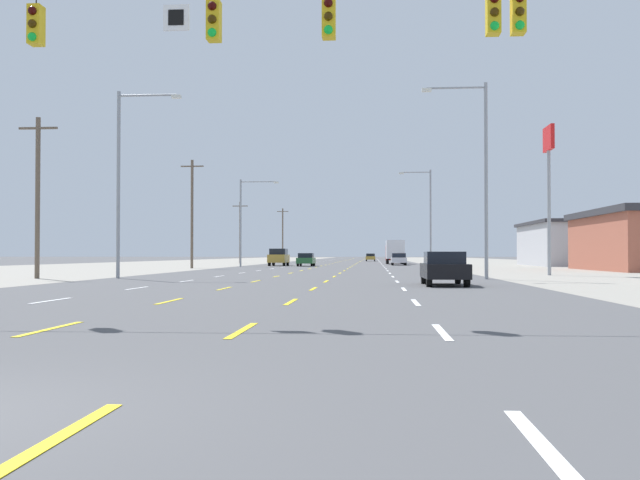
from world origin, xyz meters
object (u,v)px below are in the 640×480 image
object	(u,v)px
suv_far_left_mid	(279,257)
streetlight_right_row_1	(428,212)
sedan_inner_right_farther	(370,257)
pole_sign_right_row_1	(549,163)
box_truck_far_right_far	(395,251)
streetlight_right_row_0	(480,168)
sedan_far_right_midfar	(399,259)
streetlight_left_row_1	(245,216)
streetlight_left_row_0	(124,172)
sedan_far_right_nearest	(444,268)
sedan_inner_left_near	(306,259)

from	to	relation	value
suv_far_left_mid	streetlight_right_row_1	bearing A→B (deg)	-19.43
sedan_inner_right_farther	pole_sign_right_row_1	size ratio (longest dim) A/B	0.47
box_truck_far_right_far	streetlight_right_row_0	distance (m)	59.35
sedan_inner_right_farther	suv_far_left_mid	bearing A→B (deg)	-101.07
sedan_far_right_midfar	streetlight_left_row_1	bearing A→B (deg)	-146.72
pole_sign_right_row_1	streetlight_left_row_0	distance (m)	26.27
pole_sign_right_row_1	streetlight_left_row_0	xyz separation A→B (m)	(-25.13, -7.56, -1.24)
sedan_far_right_nearest	streetlight_right_row_0	size ratio (longest dim) A/B	0.42
sedan_inner_left_near	sedan_inner_right_farther	distance (m)	55.89
sedan_far_right_nearest	streetlight_left_row_0	distance (m)	19.30
sedan_far_right_nearest	streetlight_right_row_0	distance (m)	9.61
sedan_inner_right_farther	streetlight_right_row_1	bearing A→B (deg)	-83.97
sedan_inner_right_farther	streetlight_right_row_0	xyz separation A→B (m)	(6.23, -95.80, 5.26)
sedan_far_right_nearest	suv_far_left_mid	bearing A→B (deg)	105.53
sedan_far_right_nearest	streetlight_right_row_1	distance (m)	44.67
box_truck_far_right_far	sedan_far_right_midfar	bearing A→B (deg)	-89.41
streetlight_right_row_0	box_truck_far_right_far	bearing A→B (deg)	92.68
pole_sign_right_row_1	streetlight_right_row_0	distance (m)	9.40
sedan_inner_left_near	box_truck_far_right_far	distance (m)	21.54
streetlight_left_row_0	streetlight_right_row_1	bearing A→B (deg)	61.81
box_truck_far_right_far	streetlight_left_row_0	bearing A→B (deg)	-105.96
streetlight_left_row_1	streetlight_right_row_1	world-z (taller)	streetlight_right_row_1
sedan_far_right_midfar	streetlight_right_row_0	xyz separation A→B (m)	(2.65, -47.82, 5.26)
streetlight_right_row_1	streetlight_right_row_0	bearing A→B (deg)	-90.01
sedan_far_right_midfar	sedan_inner_left_near	bearing A→B (deg)	-144.81
sedan_inner_left_near	streetlight_right_row_0	xyz separation A→B (m)	(13.25, -40.35, 5.26)
sedan_far_right_nearest	streetlight_left_row_1	bearing A→B (deg)	110.83
sedan_far_right_nearest	streetlight_left_row_1	xyz separation A→B (m)	(-16.85, 44.29, 4.72)
box_truck_far_right_far	streetlight_left_row_0	size ratio (longest dim) A/B	0.69
suv_far_left_mid	box_truck_far_right_far	bearing A→B (deg)	50.01
sedan_inner_left_near	streetlight_right_row_1	xyz separation A→B (m)	(13.26, -3.62, 5.08)
sedan_inner_right_farther	sedan_far_right_nearest	bearing A→B (deg)	-88.05
sedan_far_right_nearest	streetlight_right_row_1	xyz separation A→B (m)	(2.71, 44.29, 5.08)
sedan_far_right_nearest	sedan_inner_left_near	xyz separation A→B (m)	(-10.55, 47.92, 0.00)
sedan_far_right_midfar	streetlight_left_row_1	size ratio (longest dim) A/B	0.48
sedan_far_right_nearest	sedan_inner_left_near	world-z (taller)	same
sedan_far_right_midfar	streetlight_right_row_1	world-z (taller)	streetlight_right_row_1
streetlight_left_row_0	sedan_far_right_nearest	bearing A→B (deg)	-24.03
sedan_inner_left_near	suv_far_left_mid	world-z (taller)	suv_far_left_mid
sedan_far_right_midfar	streetlight_right_row_0	size ratio (longest dim) A/B	0.42
suv_far_left_mid	streetlight_right_row_1	distance (m)	18.29
suv_far_left_mid	pole_sign_right_row_1	distance (m)	41.89
sedan_far_right_midfar	box_truck_far_right_far	world-z (taller)	box_truck_far_right_far
pole_sign_right_row_1	streetlight_left_row_0	size ratio (longest dim) A/B	0.91
suv_far_left_mid	sedan_far_right_midfar	xyz separation A→B (m)	(13.99, 5.22, -0.27)
sedan_inner_right_farther	streetlight_left_row_0	bearing A→B (deg)	-97.99
streetlight_left_row_0	box_truck_far_right_far	bearing A→B (deg)	74.04
suv_far_left_mid	pole_sign_right_row_1	bearing A→B (deg)	-57.77
sedan_inner_right_farther	streetlight_right_row_1	size ratio (longest dim) A/B	0.44
suv_far_left_mid	streetlight_left_row_0	size ratio (longest dim) A/B	0.47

